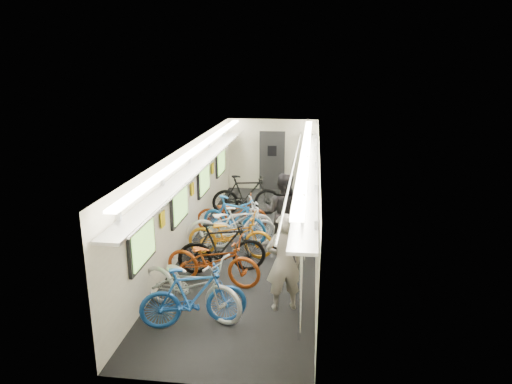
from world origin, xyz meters
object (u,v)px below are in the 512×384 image
(backpack, at_px, (294,231))
(bicycle_0, at_px, (190,284))
(bicycle_1, at_px, (193,297))
(passenger_near, at_px, (284,262))
(passenger_mid, at_px, (283,212))

(backpack, bearing_deg, bicycle_0, -162.99)
(bicycle_1, distance_m, passenger_near, 1.64)
(bicycle_1, xyz_separation_m, passenger_near, (1.42, 0.74, 0.36))
(passenger_near, xyz_separation_m, backpack, (0.14, 0.50, 0.39))
(bicycle_1, bearing_deg, passenger_near, -80.17)
(bicycle_0, relative_size, passenger_near, 1.19)
(bicycle_0, xyz_separation_m, passenger_mid, (1.37, 3.04, 0.35))
(bicycle_1, height_order, passenger_near, passenger_near)
(bicycle_0, height_order, backpack, backpack)
(passenger_near, xyz_separation_m, passenger_mid, (-0.20, 2.68, 0.02))
(bicycle_0, relative_size, bicycle_1, 1.20)
(passenger_mid, height_order, backpack, passenger_mid)
(bicycle_0, height_order, passenger_mid, passenger_mid)
(backpack, bearing_deg, bicycle_1, -151.02)
(bicycle_1, height_order, backpack, backpack)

